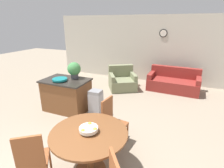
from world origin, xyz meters
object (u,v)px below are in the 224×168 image
Objects in this scene: dining_chair_near_left at (32,158)px; dining_chair_far_side at (112,120)px; potted_plant at (74,70)px; trash_bin at (96,103)px; couch at (173,83)px; armchair at (122,81)px; teal_bowl at (60,79)px; dining_table at (89,141)px; fruit_bowl at (89,129)px; kitchen_island at (67,95)px.

dining_chair_near_left is 1.00× the size of dining_chair_far_side.
trash_bin is (0.77, -0.21, -0.80)m from potted_plant.
dining_chair_near_left is at bearing -104.85° from couch.
trash_bin is 2.22m from armchair.
couch is (2.54, 2.57, -0.87)m from potted_plant.
teal_bowl is 0.48m from potted_plant.
fruit_bowl is at bearing 5.71° from dining_table.
kitchen_island is at bearing -108.43° from dining_chair_far_side.
kitchen_island reaches higher than fruit_bowl.
armchair is at bearing 68.32° from kitchen_island.
armchair is (0.88, 2.22, -0.17)m from kitchen_island.
potted_plant reaches higher than kitchen_island.
dining_chair_far_side is 3.27× the size of fruit_bowl.
potted_plant is (-1.57, 1.94, 0.56)m from dining_table.
dining_chair_near_left reaches higher than fruit_bowl.
dining_chair_near_left is at bearing -137.39° from dining_table.
couch is (2.70, 2.79, -0.17)m from kitchen_island.
dining_table is at bearing -99.56° from couch.
dining_table is 0.67× the size of couch.
trash_bin is at bearing 114.76° from dining_table.
trash_bin is (0.93, 0.01, -0.10)m from kitchen_island.
trash_bin is 0.39× the size of couch.
trash_bin is at bearing 0.51° from kitchen_island.
kitchen_island is (-1.10, 2.30, -0.07)m from dining_chair_near_left.
dining_chair_near_left is 3.27× the size of fruit_bowl.
dining_chair_far_side reaches higher than trash_bin.
fruit_bowl is 0.23× the size of armchair.
trash_bin is at bearing 114.81° from fruit_bowl.
dining_chair_near_left reaches higher than couch.
dining_chair_far_side is (0.04, 0.85, -0.07)m from dining_table.
dining_chair_far_side is at bearing -21.50° from teal_bowl.
dining_table is 4.63m from couch.
teal_bowl is at bearing -114.00° from kitchen_island.
teal_bowl reaches higher than dining_chair_far_side.
dining_chair_far_side is 2.12× the size of potted_plant.
teal_bowl reaches higher than armchair.
potted_plant is 0.36× the size of armchair.
dining_chair_near_left is 4.53m from armchair.
dining_chair_near_left and dining_chair_far_side have the same top height.
couch is (2.77, 2.94, -0.67)m from teal_bowl.
dining_chair_near_left is 5.34m from couch.
dining_chair_near_left is 2.32m from trash_bin.
dining_chair_far_side is 0.53× the size of couch.
dining_chair_near_left is 0.77× the size of kitchen_island.
teal_bowl is 2.64m from armchair.
potted_plant is (0.22, 0.37, 0.21)m from teal_bowl.
fruit_bowl is (-0.03, -0.85, 0.31)m from dining_chair_far_side.
fruit_bowl is 0.75× the size of teal_bowl.
armchair is (0.73, 2.00, -0.87)m from potted_plant.
teal_bowl is 0.22× the size of couch.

